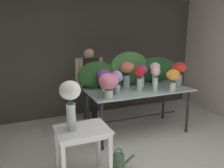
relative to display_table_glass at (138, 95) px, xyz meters
The scene contains 18 objects.
ground_plane 0.86m from the display_table_glass, 151.38° to the right, with size 7.36×7.36×0.00m, color silver.
wall_back 1.64m from the display_table_glass, 104.23° to the left, with size 5.43×0.12×2.72m, color #4C4742.
display_table_glass is the anchor object (origin of this frame).
side_table_white 1.72m from the display_table_glass, 143.28° to the right, with size 0.66×0.52×0.74m.
florist 1.03m from the display_table_glass, 138.37° to the left, with size 0.57×0.24×1.61m.
foliage_backdrop 0.56m from the display_table_glass, 82.85° to the left, with size 2.18×0.23×0.67m.
vase_lilac_freesia 0.68m from the display_table_glass, 160.40° to the right, with size 0.24×0.19×0.42m.
vase_crimson_snapdragons 0.42m from the display_table_glass, 111.12° to the right, with size 0.19×0.18×0.46m.
vase_violet_lilies 0.74m from the display_table_glass, 163.74° to the left, with size 0.27×0.27×0.39m.
vase_coral_stock 0.51m from the display_table_glass, 129.05° to the left, with size 0.29×0.27×0.50m.
vase_rosy_tulips 0.90m from the display_table_glass, 154.90° to the right, with size 0.33×0.33×0.41m.
vase_sunset_dahlias 0.73m from the display_table_glass, 36.00° to the right, with size 0.26×0.24×0.40m.
vase_blush_carnations 0.50m from the display_table_glass, 47.53° to the right, with size 0.17×0.17×0.44m.
vase_ivory_roses 0.60m from the display_table_glass, 11.14° to the left, with size 0.20×0.20×0.47m.
vase_magenta_hydrangea 0.44m from the display_table_glass, 37.74° to the left, with size 0.20×0.19×0.43m.
vase_scarlet_anemones 0.94m from the display_table_glass, ahead, with size 0.30×0.27×0.48m.
vase_white_roses_tall 1.87m from the display_table_glass, 145.79° to the right, with size 0.26×0.26×0.63m.
watering_can 1.47m from the display_table_glass, 130.34° to the right, with size 0.35×0.18×0.34m.
Camera 1 is at (-1.68, -1.72, 1.93)m, focal length 36.10 mm.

